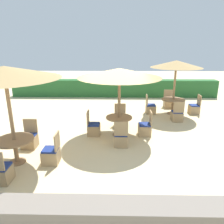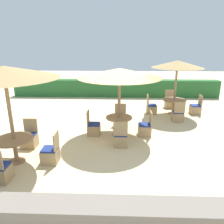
{
  "view_description": "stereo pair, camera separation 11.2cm",
  "coord_description": "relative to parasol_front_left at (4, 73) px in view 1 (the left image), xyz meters",
  "views": [
    {
      "loc": [
        0.16,
        -7.03,
        3.33
      ],
      "look_at": [
        0.0,
        0.6,
        0.9
      ],
      "focal_mm": 35.0,
      "sensor_mm": 36.0,
      "label": 1
    },
    {
      "loc": [
        0.27,
        -7.03,
        3.33
      ],
      "look_at": [
        0.0,
        0.6,
        0.9
      ],
      "focal_mm": 35.0,
      "sensor_mm": 36.0,
      "label": 2
    }
  ],
  "objects": [
    {
      "name": "patio_chair_front_left_east",
      "position": [
        1.02,
        -0.0,
        -2.34
      ],
      "size": [
        0.46,
        0.46,
        0.93
      ],
      "rotation": [
        0.0,
        0.0,
        1.57
      ],
      "color": "tan",
      "rests_on": "ground_plane"
    },
    {
      "name": "patio_chair_front_left_south",
      "position": [
        0.03,
        -0.95,
        -2.34
      ],
      "size": [
        0.46,
        0.46,
        0.93
      ],
      "color": "tan",
      "rests_on": "ground_plane"
    },
    {
      "name": "patio_chair_center_west",
      "position": [
        2.02,
        2.04,
        -2.34
      ],
      "size": [
        0.46,
        0.46,
        0.93
      ],
      "rotation": [
        0.0,
        0.0,
        -1.57
      ],
      "color": "tan",
      "rests_on": "ground_plane"
    },
    {
      "name": "patio_chair_back_right_south",
      "position": [
        5.56,
        3.64,
        -2.34
      ],
      "size": [
        0.46,
        0.46,
        0.93
      ],
      "color": "tan",
      "rests_on": "ground_plane"
    },
    {
      "name": "patio_chair_center_east",
      "position": [
        3.96,
        2.06,
        -2.34
      ],
      "size": [
        0.46,
        0.46,
        0.93
      ],
      "rotation": [
        0.0,
        0.0,
        1.57
      ],
      "color": "tan",
      "rests_on": "ground_plane"
    },
    {
      "name": "parasol_center",
      "position": [
        2.98,
        2.04,
        -0.27
      ],
      "size": [
        2.94,
        2.94,
        2.5
      ],
      "color": "#93704C",
      "rests_on": "ground_plane"
    },
    {
      "name": "patio_chair_back_right_east",
      "position": [
        6.7,
        4.74,
        -2.34
      ],
      "size": [
        0.46,
        0.46,
        0.93
      ],
      "rotation": [
        0.0,
        0.0,
        1.57
      ],
      "color": "tan",
      "rests_on": "ground_plane"
    },
    {
      "name": "patio_chair_front_left_north",
      "position": [
        0.01,
        0.97,
        -2.34
      ],
      "size": [
        0.46,
        0.46,
        0.93
      ],
      "rotation": [
        0.0,
        0.0,
        3.14
      ],
      "color": "tan",
      "rests_on": "ground_plane"
    },
    {
      "name": "patio_chair_center_north",
      "position": [
        3.03,
        2.94,
        -2.34
      ],
      "size": [
        0.46,
        0.46,
        0.93
      ],
      "rotation": [
        0.0,
        0.0,
        3.14
      ],
      "color": "tan",
      "rests_on": "ground_plane"
    },
    {
      "name": "round_table_center",
      "position": [
        2.98,
        2.04,
        -2.05
      ],
      "size": [
        0.97,
        0.97,
        0.72
      ],
      "color": "#93704C",
      "rests_on": "ground_plane"
    },
    {
      "name": "round_table_back_right",
      "position": [
        5.62,
        4.69,
        -2.01
      ],
      "size": [
        1.12,
        1.12,
        0.73
      ],
      "color": "#93704C",
      "rests_on": "ground_plane"
    },
    {
      "name": "parasol_front_left",
      "position": [
        0.0,
        0.0,
        0.0
      ],
      "size": [
        2.89,
        2.89,
        2.77
      ],
      "color": "#93704C",
      "rests_on": "ground_plane"
    },
    {
      "name": "parasol_back_right",
      "position": [
        5.62,
        4.69,
        -0.21
      ],
      "size": [
        2.37,
        2.37,
        2.56
      ],
      "color": "#93704C",
      "rests_on": "ground_plane"
    },
    {
      "name": "patio_chair_center_south",
      "position": [
        3.03,
        1.14,
        -2.34
      ],
      "size": [
        0.46,
        0.46,
        0.93
      ],
      "color": "tan",
      "rests_on": "ground_plane"
    },
    {
      "name": "stone_border",
      "position": [
        2.72,
        -2.26,
        -2.35
      ],
      "size": [
        10.0,
        0.56,
        0.49
      ],
      "primitive_type": "cube",
      "color": "slate",
      "rests_on": "ground_plane"
    },
    {
      "name": "patio_chair_back_right_north",
      "position": [
        5.66,
        5.76,
        -2.34
      ],
      "size": [
        0.46,
        0.46,
        0.93
      ],
      "rotation": [
        0.0,
        0.0,
        3.14
      ],
      "color": "tan",
      "rests_on": "ground_plane"
    },
    {
      "name": "hedge_row",
      "position": [
        2.72,
        8.28,
        -2.06
      ],
      "size": [
        13.0,
        0.7,
        1.07
      ],
      "primitive_type": "cube",
      "color": "#28602D",
      "rests_on": "ground_plane"
    },
    {
      "name": "ground_plane",
      "position": [
        2.72,
        1.47,
        -2.6
      ],
      "size": [
        40.0,
        40.0,
        0.0
      ],
      "primitive_type": "plane",
      "color": "beige"
    },
    {
      "name": "round_table_front_left",
      "position": [
        0.0,
        0.0,
        -2.02
      ],
      "size": [
        1.07,
        1.07,
        0.73
      ],
      "color": "#93704C",
      "rests_on": "ground_plane"
    },
    {
      "name": "patio_chair_back_right_west",
      "position": [
        4.55,
        4.73,
        -2.34
      ],
      "size": [
        0.46,
        0.46,
        0.93
      ],
      "rotation": [
        0.0,
        0.0,
        -1.57
      ],
      "color": "tan",
      "rests_on": "ground_plane"
    }
  ]
}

